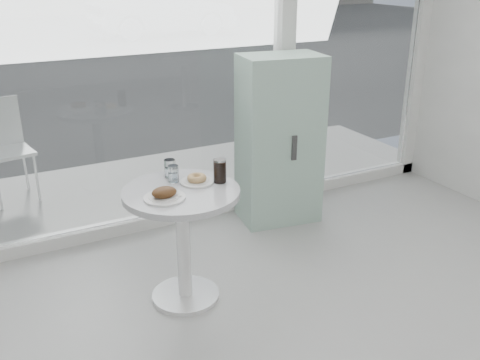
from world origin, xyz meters
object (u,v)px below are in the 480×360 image
main_table (182,222)px  car_silver (163,12)px  plate_fritter (165,194)px  cola_glass (220,171)px  patio_chair (4,143)px  plate_donut (197,180)px  water_tumbler_a (170,169)px  mint_cabinet (279,140)px  water_tumbler_b (173,175)px

main_table → car_silver: car_silver is taller
main_table → plate_fritter: 0.29m
plate_fritter → cola_glass: cola_glass is taller
patio_chair → plate_donut: (0.96, -2.11, 0.23)m
water_tumbler_a → cola_glass: size_ratio=0.76×
car_silver → plate_fritter: 14.17m
patio_chair → cola_glass: bearing=-73.1°
main_table → plate_fritter: (-0.13, -0.08, 0.25)m
mint_cabinet → car_silver: (3.51, 12.49, 0.03)m
plate_donut → mint_cabinet: bearing=34.2°
car_silver → patio_chair: bearing=149.1°
mint_cabinet → water_tumbler_a: size_ratio=11.94×
main_table → plate_fritter: size_ratio=3.13×
mint_cabinet → plate_donut: 1.26m
water_tumbler_b → patio_chair: bearing=112.4°
main_table → patio_chair: patio_chair is taller
mint_cabinet → plate_fritter: (-1.30, -0.84, 0.10)m
plate_donut → cola_glass: bearing=-23.2°
car_silver → water_tumbler_a: car_silver is taller
mint_cabinet → water_tumbler_a: 1.27m
patio_chair → main_table: bearing=-79.0°
plate_fritter → plate_donut: size_ratio=1.17×
water_tumbler_a → water_tumbler_b: 0.09m
patio_chair → water_tumbler_b: bearing=-77.5°
patio_chair → mint_cabinet: bearing=-45.0°
car_silver → cola_glass: (-4.41, -13.25, 0.12)m
main_table → water_tumbler_a: bearing=85.4°
water_tumbler_b → car_silver: bearing=70.4°
water_tumbler_a → cola_glass: (0.25, -0.23, 0.02)m
plate_fritter → cola_glass: (0.39, 0.08, 0.05)m
patio_chair → plate_donut: patio_chair is taller
mint_cabinet → plate_donut: size_ratio=6.63×
car_silver → cola_glass: bearing=157.1°
cola_glass → water_tumbler_b: bearing=151.8°
car_silver → water_tumbler_b: 13.92m
main_table → cola_glass: (0.26, 0.00, 0.29)m
water_tumbler_a → mint_cabinet: bearing=24.8°
main_table → car_silver: (4.68, 13.26, 0.17)m
plate_donut → cola_glass: 0.15m
water_tumbler_a → water_tumbler_b: bearing=-97.6°
water_tumbler_b → cola_glass: (0.26, -0.14, 0.03)m
plate_donut → cola_glass: (0.13, -0.06, 0.05)m
main_table → mint_cabinet: 1.41m
mint_cabinet → car_silver: bearing=82.7°
main_table → water_tumbler_a: (0.02, 0.23, 0.27)m
car_silver → cola_glass: car_silver is taller
main_table → patio_chair: 2.33m
plate_fritter → cola_glass: size_ratio=1.61×
mint_cabinet → patio_chair: (-2.00, 1.41, -0.13)m
main_table → plate_donut: plate_donut is taller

